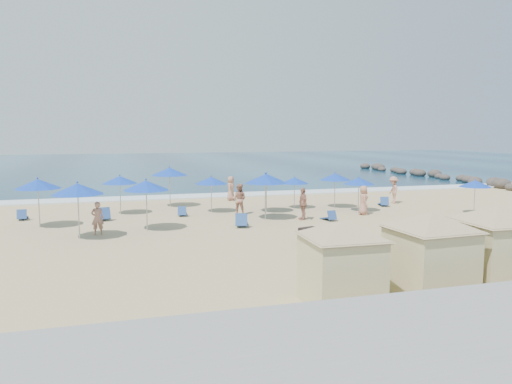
# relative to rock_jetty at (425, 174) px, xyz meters

# --- Properties ---
(ground) EXTENTS (160.00, 160.00, 0.00)m
(ground) POSITION_rel_rock_jetty_xyz_m (-24.01, -24.90, -0.36)
(ground) COLOR tan
(ground) RESTS_ON ground
(ocean) EXTENTS (160.00, 80.00, 0.06)m
(ocean) POSITION_rel_rock_jetty_xyz_m (-24.01, 30.10, -0.33)
(ocean) COLOR #0D2E4C
(ocean) RESTS_ON ground
(surf_line) EXTENTS (160.00, 2.50, 0.08)m
(surf_line) POSITION_rel_rock_jetty_xyz_m (-24.01, -9.40, -0.32)
(surf_line) COLOR white
(surf_line) RESTS_ON ground
(rock_jetty) EXTENTS (2.56, 26.66, 0.96)m
(rock_jetty) POSITION_rel_rock_jetty_xyz_m (0.00, 0.00, 0.00)
(rock_jetty) COLOR #302A28
(rock_jetty) RESTS_ON ground
(trash_bin) EXTENTS (0.96, 0.96, 0.78)m
(trash_bin) POSITION_rel_rock_jetty_xyz_m (-24.83, -27.28, 0.03)
(trash_bin) COLOR black
(trash_bin) RESTS_ON ground
(cabana_0) EXTENTS (4.29, 4.29, 2.69)m
(cabana_0) POSITION_rel_rock_jetty_xyz_m (-26.87, -34.39, 1.18)
(cabana_0) COLOR #CCBF8B
(cabana_0) RESTS_ON ground
(cabana_1) EXTENTS (4.49, 4.49, 2.82)m
(cabana_1) POSITION_rel_rock_jetty_xyz_m (-24.03, -34.50, 1.25)
(cabana_1) COLOR #CCBF8B
(cabana_1) RESTS_ON ground
(cabana_2) EXTENTS (4.64, 4.64, 2.91)m
(cabana_2) POSITION_rel_rock_jetty_xyz_m (-21.53, -34.37, 1.31)
(cabana_2) COLOR #CCBF8B
(cabana_2) RESTS_ON ground
(umbrella_0) EXTENTS (2.29, 2.29, 2.61)m
(umbrella_0) POSITION_rel_rock_jetty_xyz_m (-36.61, -19.44, 1.90)
(umbrella_0) COLOR #A5A8AD
(umbrella_0) RESTS_ON ground
(umbrella_1) EXTENTS (2.35, 2.35, 2.68)m
(umbrella_1) POSITION_rel_rock_jetty_xyz_m (-34.49, -22.99, 1.96)
(umbrella_1) COLOR #A5A8AD
(umbrella_1) RESTS_ON ground
(umbrella_2) EXTENTS (2.10, 2.10, 2.39)m
(umbrella_2) POSITION_rel_rock_jetty_xyz_m (-32.50, -16.27, 1.71)
(umbrella_2) COLOR #A5A8AD
(umbrella_2) RESTS_ON ground
(umbrella_3) EXTENTS (2.29, 2.29, 2.61)m
(umbrella_3) POSITION_rel_rock_jetty_xyz_m (-31.34, -21.75, 1.90)
(umbrella_3) COLOR #A5A8AD
(umbrella_3) RESTS_ON ground
(umbrella_4) EXTENTS (2.36, 2.36, 2.69)m
(umbrella_4) POSITION_rel_rock_jetty_xyz_m (-29.30, -14.09, 1.97)
(umbrella_4) COLOR #A5A8AD
(umbrella_4) RESTS_ON ground
(umbrella_5) EXTENTS (1.99, 1.99, 2.27)m
(umbrella_5) POSITION_rel_rock_jetty_xyz_m (-27.14, -17.14, 1.61)
(umbrella_5) COLOR #A5A8AD
(umbrella_5) RESTS_ON ground
(umbrella_6) EXTENTS (2.33, 2.33, 2.65)m
(umbrella_6) POSITION_rel_rock_jetty_xyz_m (-24.72, -20.44, 1.94)
(umbrella_6) COLOR #A5A8AD
(umbrella_6) RESTS_ON ground
(umbrella_7) EXTENTS (2.17, 2.17, 2.46)m
(umbrella_7) POSITION_rel_rock_jetty_xyz_m (-23.89, -18.03, 1.78)
(umbrella_7) COLOR #A5A8AD
(umbrella_7) RESTS_ON ground
(umbrella_8) EXTENTS (1.93, 1.93, 2.19)m
(umbrella_8) POSITION_rel_rock_jetty_xyz_m (-18.34, -19.36, 1.54)
(umbrella_8) COLOR #A5A8AD
(umbrella_8) RESTS_ON ground
(umbrella_9) EXTENTS (1.83, 1.83, 2.09)m
(umbrella_9) POSITION_rel_rock_jetty_xyz_m (-21.70, -17.08, 1.45)
(umbrella_9) COLOR #A5A8AD
(umbrella_9) RESTS_ON ground
(umbrella_10) EXTENTS (2.05, 2.05, 2.33)m
(umbrella_10) POSITION_rel_rock_jetty_xyz_m (-19.06, -17.50, 1.66)
(umbrella_10) COLOR #A5A8AD
(umbrella_10) RESTS_ON ground
(umbrella_11) EXTENTS (1.86, 1.86, 2.12)m
(umbrella_11) POSITION_rel_rock_jetty_xyz_m (-12.16, -22.24, 1.48)
(umbrella_11) COLOR #A5A8AD
(umbrella_11) RESTS_ON ground
(beach_chair_0) EXTENTS (0.59, 1.18, 0.64)m
(beach_chair_0) POSITION_rel_rock_jetty_xyz_m (-37.84, -16.73, -0.14)
(beach_chair_0) COLOR navy
(beach_chair_0) RESTS_ON ground
(beach_chair_1) EXTENTS (0.89, 1.50, 0.77)m
(beach_chair_1) POSITION_rel_rock_jetty_xyz_m (-33.49, -18.11, -0.09)
(beach_chair_1) COLOR navy
(beach_chair_1) RESTS_ON ground
(beach_chair_2) EXTENTS (0.68, 1.18, 0.61)m
(beach_chair_2) POSITION_rel_rock_jetty_xyz_m (-29.05, -17.96, -0.15)
(beach_chair_2) COLOR navy
(beach_chair_2) RESTS_ON ground
(beach_chair_3) EXTENTS (0.98, 1.49, 0.76)m
(beach_chair_3) POSITION_rel_rock_jetty_xyz_m (-26.56, -22.19, -0.10)
(beach_chair_3) COLOR navy
(beach_chair_3) RESTS_ON ground
(beach_chair_4) EXTENTS (0.59, 1.15, 0.61)m
(beach_chair_4) POSITION_rel_rock_jetty_xyz_m (-21.42, -21.81, -0.15)
(beach_chair_4) COLOR navy
(beach_chair_4) RESTS_ON ground
(beach_chair_5) EXTENTS (0.90, 1.32, 0.66)m
(beach_chair_5) POSITION_rel_rock_jetty_xyz_m (-15.65, -17.82, -0.13)
(beach_chair_5) COLOR navy
(beach_chair_5) RESTS_ON ground
(beachgoer_0) EXTENTS (0.64, 0.47, 1.61)m
(beachgoer_0) POSITION_rel_rock_jetty_xyz_m (-33.69, -22.18, 0.44)
(beachgoer_0) COLOR #B17762
(beachgoer_0) RESTS_ON ground
(beachgoer_1) EXTENTS (1.13, 1.06, 1.86)m
(beachgoer_1) POSITION_rel_rock_jetty_xyz_m (-25.71, -18.40, 0.57)
(beachgoer_1) COLOR #B17762
(beachgoer_1) RESTS_ON ground
(beachgoer_2) EXTENTS (0.49, 1.08, 1.81)m
(beachgoer_2) POSITION_rel_rock_jetty_xyz_m (-22.72, -21.10, 0.54)
(beachgoer_2) COLOR #B17762
(beachgoer_2) RESTS_ON ground
(beachgoer_3) EXTENTS (0.97, 1.34, 1.86)m
(beachgoer_3) POSITION_rel_rock_jetty_xyz_m (-14.33, -16.83, 0.57)
(beachgoer_3) COLOR #B17762
(beachgoer_3) RESTS_ON ground
(beachgoer_4) EXTENTS (0.87, 1.01, 1.75)m
(beachgoer_4) POSITION_rel_rock_jetty_xyz_m (-24.76, -12.30, 0.52)
(beachgoer_4) COLOR #B17762
(beachgoer_4) RESTS_ON ground
(beachgoer_5) EXTENTS (0.73, 0.95, 1.74)m
(beachgoer_5) POSITION_rel_rock_jetty_xyz_m (-18.65, -20.55, 0.51)
(beachgoer_5) COLOR #B17762
(beachgoer_5) RESTS_ON ground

